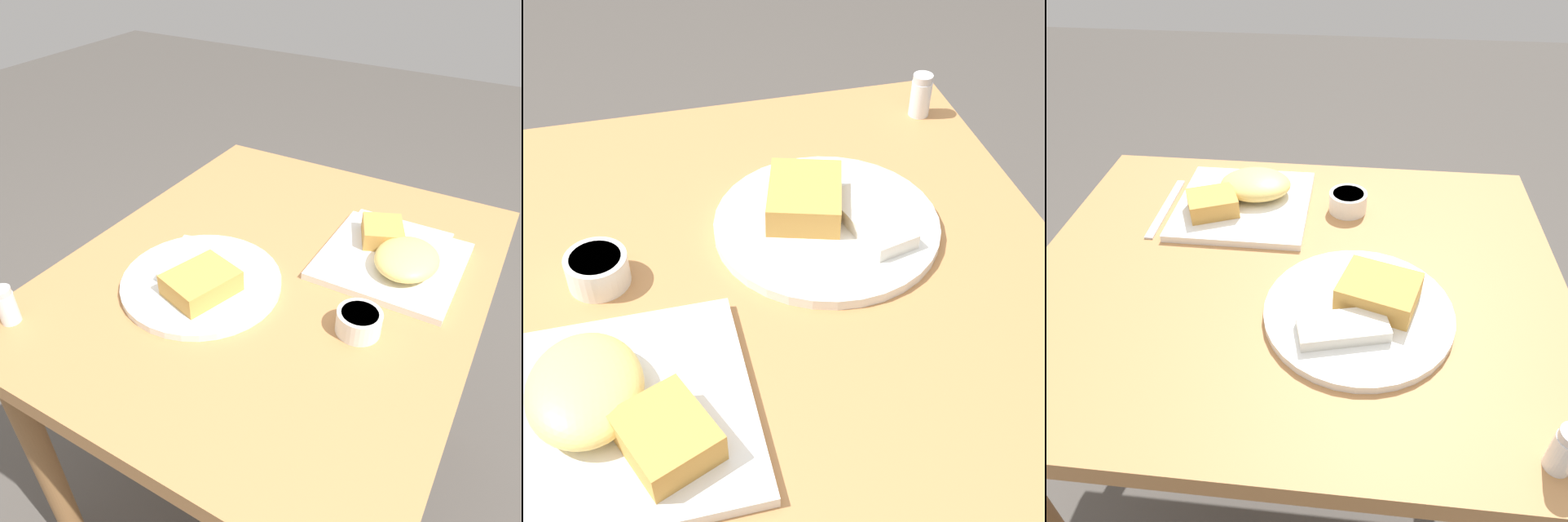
{
  "view_description": "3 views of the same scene",
  "coord_description": "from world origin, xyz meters",
  "views": [
    {
      "loc": [
        -0.69,
        -0.36,
        1.31
      ],
      "look_at": [
        -0.03,
        0.02,
        0.75
      ],
      "focal_mm": 35.0,
      "sensor_mm": 36.0,
      "label": 1
    },
    {
      "loc": [
        0.58,
        -0.13,
        1.33
      ],
      "look_at": [
        -0.01,
        0.01,
        0.77
      ],
      "focal_mm": 50.0,
      "sensor_mm": 36.0,
      "label": 2
    },
    {
      "loc": [
        -0.09,
        0.65,
        1.29
      ],
      "look_at": [
        -0.03,
        0.03,
        0.77
      ],
      "focal_mm": 35.0,
      "sensor_mm": 36.0,
      "label": 3
    }
  ],
  "objects": [
    {
      "name": "dining_table",
      "position": [
        0.0,
        0.0,
        0.63
      ],
      "size": [
        0.91,
        0.75,
        0.72
      ],
      "color": "#B27A47",
      "rests_on": "ground_plane"
    },
    {
      "name": "ground_plane",
      "position": [
        0.0,
        0.0,
        0.0
      ],
      "size": [
        8.0,
        8.0,
        0.0
      ],
      "primitive_type": "plane",
      "color": "#4C4742"
    },
    {
      "name": "plate_oval_far",
      "position": [
        -0.12,
        0.09,
        0.74
      ],
      "size": [
        0.29,
        0.29,
        0.05
      ],
      "color": "white",
      "rests_on": "dining_table"
    },
    {
      "name": "butter_knife",
      "position": [
        0.28,
        -0.17,
        0.72
      ],
      "size": [
        0.02,
        0.21,
        0.0
      ],
      "rotation": [
        0.0,
        0.0,
        1.57
      ],
      "color": "silver",
      "rests_on": "dining_table"
    },
    {
      "name": "salt_shaker",
      "position": [
        -0.35,
        0.31,
        0.75
      ],
      "size": [
        0.03,
        0.03,
        0.07
      ],
      "color": "white",
      "rests_on": "dining_table"
    },
    {
      "name": "plate_square_near",
      "position": [
        0.12,
        -0.19,
        0.74
      ],
      "size": [
        0.26,
        0.26,
        0.06
      ],
      "color": "white",
      "rests_on": "dining_table"
    },
    {
      "name": "sauce_ramekin",
      "position": [
        -0.08,
        -0.2,
        0.74
      ],
      "size": [
        0.07,
        0.07,
        0.04
      ],
      "color": "white",
      "rests_on": "dining_table"
    }
  ]
}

